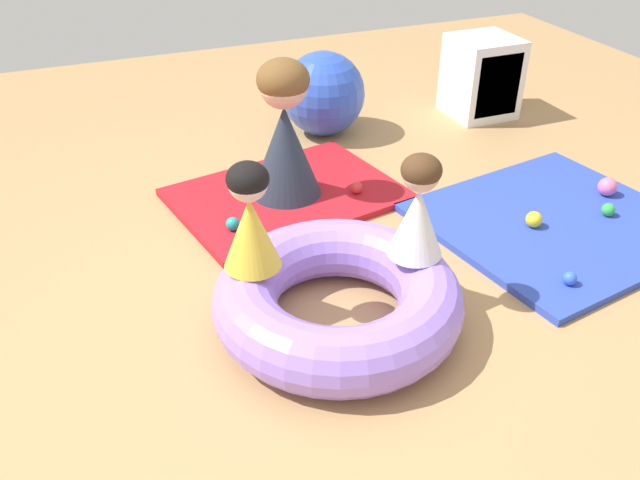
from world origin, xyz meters
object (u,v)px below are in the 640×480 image
Objects in this scene: child_in_white at (418,207)px; play_ball_yellow at (534,219)px; adult_seated at (285,131)px; play_ball_red at (357,188)px; exercise_ball_large at (323,94)px; inflatable_cushion at (338,298)px; play_ball_blue at (570,278)px; play_ball_pink at (607,187)px; child_in_yellow at (250,218)px; storage_cube at (483,78)px; play_ball_teal at (233,224)px; play_ball_green at (608,210)px.

play_ball_yellow is at bearing 92.01° from child_in_white.
adult_seated is (-0.19, 1.13, -0.08)m from child_in_white.
exercise_ball_large is at bearing 78.99° from play_ball_red.
inflatable_cushion reaches higher than play_ball_blue.
child_in_white is 4.39× the size of play_ball_pink.
storage_cube is at bearing 142.58° from child_in_yellow.
child_in_white is (0.36, 0.01, 0.36)m from inflatable_cushion.
play_ball_red is 0.12× the size of storage_cube.
exercise_ball_large is (0.95, 1.07, 0.21)m from play_ball_teal.
inflatable_cushion is 15.46× the size of play_ball_red.
play_ball_green is 0.24m from play_ball_pink.
play_ball_blue is at bearing -98.13° from adult_seated.
play_ball_green reaches higher than play_ball_blue.
play_ball_green is at bearing -7.33° from play_ball_yellow.
child_in_yellow is 1.08m from adult_seated.
play_ball_yellow is at bearing -113.81° from storage_cube.
adult_seated reaches higher than exercise_ball_large.
play_ball_teal is 2.02m from play_ball_green.
play_ball_yellow reaches higher than play_ball_teal.
adult_seated reaches higher than play_ball_red.
play_ball_pink reaches higher than play_ball_teal.
exercise_ball_large is at bearing 107.68° from play_ball_yellow.
play_ball_yellow is 0.82× the size of play_ball_pink.
inflatable_cushion is 1.29m from play_ball_yellow.
play_ball_pink is (0.60, 0.13, 0.01)m from play_ball_yellow.
child_in_yellow is 0.81m from play_ball_teal.
child_in_white reaches higher than play_ball_pink.
storage_cube is at bearing 43.26° from inflatable_cushion.
child_in_white reaches higher than play_ball_red.
exercise_ball_large reaches higher than inflatable_cushion.
play_ball_teal is 0.13× the size of storage_cube.
play_ball_yellow is at bearing 71.15° from play_ball_blue.
adult_seated is at bearing -159.09° from storage_cube.
child_in_yellow is 0.84× the size of exercise_ball_large.
play_ball_red is (0.18, 0.97, -0.43)m from child_in_white.
play_ball_teal is at bearing 168.09° from play_ball_pink.
play_ball_pink is 0.19× the size of storage_cube.
child_in_white is at bearing -100.84° from exercise_ball_large.
play_ball_teal is at bearing -156.20° from storage_cube.
play_ball_teal is 1.03× the size of play_ball_red.
play_ball_blue is 0.51m from play_ball_yellow.
play_ball_red reaches higher than play_ball_blue.
play_ball_yellow is 0.16× the size of storage_cube.
child_in_yellow is at bearing 165.05° from play_ball_blue.
play_ball_teal is at bearing -131.61° from exercise_ball_large.
play_ball_blue is at bearing 58.94° from child_in_white.
child_in_white is 1.15m from adult_seated.
play_ball_blue is 0.75m from play_ball_green.
play_ball_teal is 2.12m from play_ball_pink.
child_in_yellow reaches higher than inflatable_cushion.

